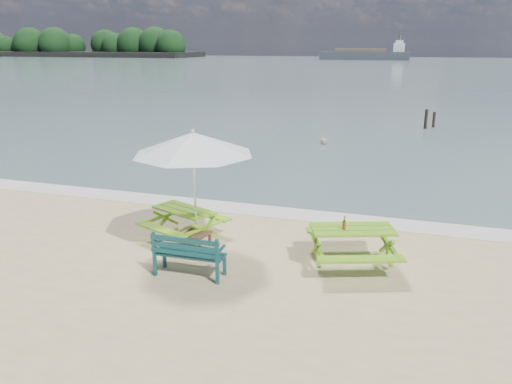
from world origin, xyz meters
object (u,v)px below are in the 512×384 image
(picnic_table_right, at_px, (352,247))
(side_table, at_px, (197,239))
(park_bench, at_px, (190,263))
(picnic_table_left, at_px, (185,224))
(beer_bottle, at_px, (344,225))
(patio_umbrella, at_px, (193,143))
(swimmer, at_px, (323,155))

(picnic_table_right, xyz_separation_m, side_table, (-3.27, -0.13, -0.20))
(park_bench, bearing_deg, picnic_table_left, 118.55)
(park_bench, distance_m, beer_bottle, 3.03)
(park_bench, distance_m, patio_umbrella, 2.42)
(picnic_table_left, relative_size, park_bench, 1.49)
(picnic_table_left, height_order, side_table, picnic_table_left)
(beer_bottle, bearing_deg, patio_umbrella, -179.66)
(side_table, xyz_separation_m, patio_umbrella, (-0.00, 0.00, 2.09))
(beer_bottle, height_order, swimmer, beer_bottle)
(picnic_table_left, height_order, swimmer, picnic_table_left)
(park_bench, relative_size, swimmer, 0.87)
(picnic_table_left, relative_size, swimmer, 1.29)
(picnic_table_right, distance_m, park_bench, 3.16)
(side_table, distance_m, patio_umbrella, 2.09)
(picnic_table_left, bearing_deg, swimmer, 85.33)
(picnic_table_left, distance_m, side_table, 0.63)
(patio_umbrella, bearing_deg, swimmer, 87.67)
(beer_bottle, xyz_separation_m, swimmer, (-2.62, 12.12, -1.35))
(picnic_table_right, height_order, beer_bottle, beer_bottle)
(picnic_table_right, bearing_deg, patio_umbrella, -177.64)
(picnic_table_right, bearing_deg, swimmer, 103.00)
(beer_bottle, bearing_deg, picnic_table_right, 36.36)
(side_table, bearing_deg, swimmer, 87.67)
(picnic_table_left, relative_size, side_table, 3.49)
(picnic_table_left, xyz_separation_m, patio_umbrella, (0.47, -0.39, 1.93))
(picnic_table_left, distance_m, park_bench, 1.91)
(beer_bottle, distance_m, swimmer, 12.47)
(picnic_table_left, bearing_deg, side_table, -39.80)
(picnic_table_right, distance_m, patio_umbrella, 3.78)
(side_table, bearing_deg, beer_bottle, 0.34)
(park_bench, relative_size, patio_umbrella, 0.47)
(side_table, relative_size, beer_bottle, 2.17)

